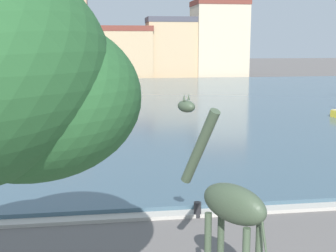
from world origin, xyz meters
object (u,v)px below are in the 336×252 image
Objects in this scene: giraffe_statue at (229,206)px; sailboat_red at (40,82)px; sailboat_white at (29,100)px; mooring_bollard at (197,210)px.

sailboat_red reaches higher than giraffe_statue.
sailboat_red is at bearing 93.90° from sailboat_white.
sailboat_white reaches higher than giraffe_statue.
sailboat_white is at bearing -86.10° from sailboat_red.
sailboat_red is 18.39× the size of mooring_bollard.
sailboat_red is at bearing 102.55° from mooring_bollard.
giraffe_statue is 5.60m from mooring_bollard.
sailboat_red is at bearing 100.83° from giraffe_statue.
giraffe_statue is at bearing -75.29° from sailboat_white.
sailboat_red is 19.20m from sailboat_white.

